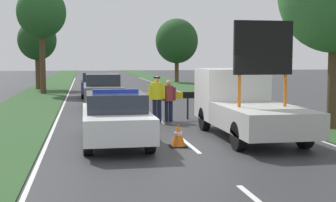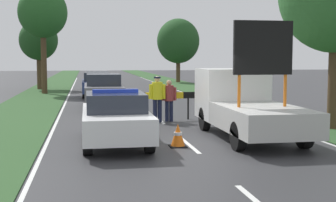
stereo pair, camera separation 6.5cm
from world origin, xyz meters
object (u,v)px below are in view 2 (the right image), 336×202
roadside_tree_mid_left (43,13)px  roadside_tree_mid_right (39,40)px  police_car (115,118)px  traffic_cone_near_police (178,135)px  work_truck (244,103)px  queued_car_hatch_blue (97,84)px  pedestrian_civilian (169,97)px  queued_car_suv_grey (103,91)px  traffic_cone_centre_front (222,108)px  queued_car_sedan_black (97,80)px  road_barrier (158,97)px  police_officer (157,95)px  roadside_tree_near_right (178,41)px

roadside_tree_mid_left → roadside_tree_mid_right: size_ratio=1.35×
police_car → traffic_cone_near_police: (1.67, -0.67, -0.44)m
work_truck → queued_car_hatch_blue: work_truck is taller
pedestrian_civilian → queued_car_suv_grey: queued_car_suv_grey is taller
traffic_cone_near_police → traffic_cone_centre_front: size_ratio=1.27×
queued_car_sedan_black → roadside_tree_mid_left: size_ratio=0.60×
pedestrian_civilian → road_barrier: bearing=98.4°
pedestrian_civilian → roadside_tree_mid_left: roadside_tree_mid_left is taller
work_truck → queued_car_suv_grey: (-4.05, 8.75, -0.16)m
police_car → queued_car_sedan_black: 22.22m
road_barrier → queued_car_hatch_blue: size_ratio=0.65×
traffic_cone_near_police → work_truck: bearing=31.7°
police_officer → roadside_tree_mid_left: bearing=-71.0°
pedestrian_civilian → queued_car_sedan_black: bearing=69.8°
police_car → roadside_tree_near_right: bearing=72.8°
police_officer → roadside_tree_near_right: 29.37m
roadside_tree_near_right → queued_car_sedan_black: bearing=-128.0°
traffic_cone_centre_front → police_car: bearing=-128.2°
road_barrier → queued_car_suv_grey: size_ratio=0.65×
police_officer → roadside_tree_mid_right: size_ratio=0.33×
police_car → traffic_cone_centre_front: police_car is taller
work_truck → traffic_cone_centre_front: 5.73m
work_truck → traffic_cone_centre_front: work_truck is taller
police_officer → pedestrian_civilian: (0.47, 0.13, -0.10)m
work_truck → police_officer: 4.16m
pedestrian_civilian → roadside_tree_near_right: (5.96, 28.36, 3.18)m
police_officer → queued_car_sedan_black: size_ratio=0.40×
roadside_tree_mid_right → queued_car_sedan_black: bearing=-25.3°
police_car → traffic_cone_near_police: bearing=-25.0°
road_barrier → queued_car_hatch_blue: bearing=94.2°
traffic_cone_near_police → roadside_tree_near_right: 34.35m
traffic_cone_near_police → roadside_tree_mid_left: bearing=104.6°
work_truck → police_officer: work_truck is taller
work_truck → queued_car_suv_grey: bearing=-67.9°
roadside_tree_mid_left → roadside_tree_mid_right: bearing=99.3°
queued_car_sedan_black → police_car: bearing=90.0°
police_car → queued_car_suv_grey: bearing=86.9°
traffic_cone_near_police → roadside_tree_near_right: bearing=78.8°
traffic_cone_near_police → queued_car_suv_grey: size_ratio=0.14×
traffic_cone_centre_front → roadside_tree_near_right: bearing=83.0°
work_truck → queued_car_sedan_black: work_truck is taller
queued_car_suv_grey → police_officer: bearing=109.5°
traffic_cone_centre_front → queued_car_hatch_blue: (-5.18, 10.32, 0.55)m
road_barrier → queued_car_sedan_black: queued_car_sedan_black is taller
police_officer → traffic_cone_near_police: 5.06m
police_car → queued_car_hatch_blue: police_car is taller
road_barrier → roadside_tree_near_right: size_ratio=0.48×
police_car → police_officer: size_ratio=2.61×
police_officer → work_truck: bearing=121.3°
police_car → roadside_tree_near_right: (8.29, 32.82, 3.36)m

